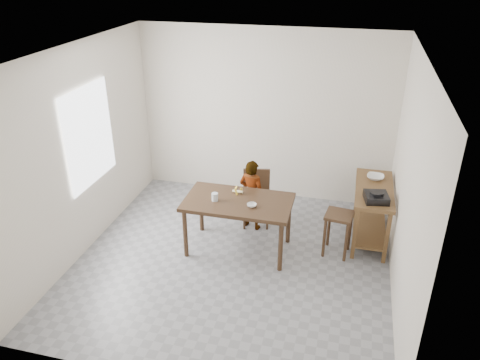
% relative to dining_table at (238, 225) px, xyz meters
% --- Properties ---
extents(floor, '(4.00, 4.00, 0.04)m').
position_rel_dining_table_xyz_m(floor, '(0.00, -0.30, -0.40)').
color(floor, gray).
rests_on(floor, ground).
extents(ceiling, '(4.00, 4.00, 0.04)m').
position_rel_dining_table_xyz_m(ceiling, '(0.00, -0.30, 2.35)').
color(ceiling, white).
rests_on(ceiling, wall_back).
extents(wall_back, '(4.00, 0.04, 2.70)m').
position_rel_dining_table_xyz_m(wall_back, '(0.00, 1.72, 0.98)').
color(wall_back, silver).
rests_on(wall_back, ground).
extents(wall_front, '(4.00, 0.04, 2.70)m').
position_rel_dining_table_xyz_m(wall_front, '(0.00, -2.32, 0.98)').
color(wall_front, silver).
rests_on(wall_front, ground).
extents(wall_left, '(0.04, 4.00, 2.70)m').
position_rel_dining_table_xyz_m(wall_left, '(-2.02, -0.30, 0.98)').
color(wall_left, silver).
rests_on(wall_left, ground).
extents(wall_right, '(0.04, 4.00, 2.70)m').
position_rel_dining_table_xyz_m(wall_right, '(2.02, -0.30, 0.98)').
color(wall_right, silver).
rests_on(wall_right, ground).
extents(window_pane, '(0.02, 1.10, 1.30)m').
position_rel_dining_table_xyz_m(window_pane, '(-1.97, -0.10, 1.12)').
color(window_pane, white).
rests_on(window_pane, wall_left).
extents(dining_table, '(1.40, 0.80, 0.75)m').
position_rel_dining_table_xyz_m(dining_table, '(0.00, 0.00, 0.00)').
color(dining_table, '#3A2617').
rests_on(dining_table, floor).
extents(prep_counter, '(0.50, 1.20, 0.80)m').
position_rel_dining_table_xyz_m(prep_counter, '(1.72, 0.70, 0.03)').
color(prep_counter, brown).
rests_on(prep_counter, floor).
extents(child, '(0.44, 0.35, 1.06)m').
position_rel_dining_table_xyz_m(child, '(0.05, 0.60, 0.16)').
color(child, silver).
rests_on(child, floor).
extents(dining_chair, '(0.46, 0.46, 0.81)m').
position_rel_dining_table_xyz_m(dining_chair, '(0.09, 0.71, 0.03)').
color(dining_chair, '#3A2617').
rests_on(dining_chair, floor).
extents(stool, '(0.39, 0.39, 0.61)m').
position_rel_dining_table_xyz_m(stool, '(1.30, 0.22, -0.07)').
color(stool, '#3A2617').
rests_on(stool, floor).
extents(glass_tumbler, '(0.11, 0.11, 0.11)m').
position_rel_dining_table_xyz_m(glass_tumbler, '(-0.29, -0.07, 0.43)').
color(glass_tumbler, silver).
rests_on(glass_tumbler, dining_table).
extents(small_bowl, '(0.16, 0.16, 0.04)m').
position_rel_dining_table_xyz_m(small_bowl, '(0.21, -0.11, 0.39)').
color(small_bowl, white).
rests_on(small_bowl, dining_table).
extents(banana, '(0.19, 0.15, 0.06)m').
position_rel_dining_table_xyz_m(banana, '(-0.06, 0.20, 0.40)').
color(banana, gold).
rests_on(banana, dining_table).
extents(serving_bowl, '(0.25, 0.25, 0.06)m').
position_rel_dining_table_xyz_m(serving_bowl, '(1.73, 0.98, 0.45)').
color(serving_bowl, white).
rests_on(serving_bowl, prep_counter).
extents(gas_burner, '(0.34, 0.34, 0.10)m').
position_rel_dining_table_xyz_m(gas_burner, '(1.73, 0.34, 0.47)').
color(gas_burner, black).
rests_on(gas_burner, prep_counter).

